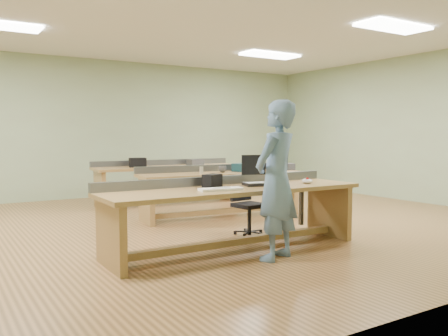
{
  "coord_description": "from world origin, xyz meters",
  "views": [
    {
      "loc": [
        -3.41,
        -6.25,
        1.39
      ],
      "look_at": [
        0.1,
        -0.6,
        0.91
      ],
      "focal_mm": 38.0,
      "sensor_mm": 36.0,
      "label": 1
    }
  ],
  "objects_px": {
    "workbench_mid": "(220,184)",
    "workbench_back": "(167,176)",
    "camera_bag": "(212,181)",
    "mug": "(222,169)",
    "workbench_front": "(233,203)",
    "parts_bin_teal": "(245,167)",
    "laptop_base": "(257,184)",
    "task_chair": "(247,213)",
    "parts_bin_grey": "(282,167)",
    "drinks_can": "(201,170)",
    "person": "(276,180)"
  },
  "relations": [
    {
      "from": "parts_bin_grey",
      "to": "person",
      "type": "bearing_deg",
      "value": -129.91
    },
    {
      "from": "parts_bin_teal",
      "to": "parts_bin_grey",
      "type": "xyz_separation_m",
      "value": [
        0.75,
        -0.07,
        -0.01
      ]
    },
    {
      "from": "camera_bag",
      "to": "parts_bin_teal",
      "type": "height_order",
      "value": "camera_bag"
    },
    {
      "from": "workbench_back",
      "to": "parts_bin_grey",
      "type": "xyz_separation_m",
      "value": [
        1.3,
        -1.99,
        0.25
      ]
    },
    {
      "from": "workbench_front",
      "to": "workbench_back",
      "type": "xyz_separation_m",
      "value": [
        0.94,
        3.86,
        -0.01
      ]
    },
    {
      "from": "workbench_back",
      "to": "camera_bag",
      "type": "bearing_deg",
      "value": -102.63
    },
    {
      "from": "parts_bin_grey",
      "to": "laptop_base",
      "type": "bearing_deg",
      "value": -135.42
    },
    {
      "from": "workbench_mid",
      "to": "parts_bin_grey",
      "type": "xyz_separation_m",
      "value": [
        1.21,
        -0.12,
        0.25
      ]
    },
    {
      "from": "workbench_back",
      "to": "drinks_can",
      "type": "relative_size",
      "value": 26.47
    },
    {
      "from": "parts_bin_grey",
      "to": "workbench_back",
      "type": "bearing_deg",
      "value": 123.18
    },
    {
      "from": "person",
      "to": "task_chair",
      "type": "bearing_deg",
      "value": -134.32
    },
    {
      "from": "person",
      "to": "parts_bin_grey",
      "type": "bearing_deg",
      "value": -153.36
    },
    {
      "from": "workbench_back",
      "to": "workbench_front",
      "type": "bearing_deg",
      "value": -99.25
    },
    {
      "from": "workbench_front",
      "to": "parts_bin_teal",
      "type": "relative_size",
      "value": 8.34
    },
    {
      "from": "workbench_back",
      "to": "mug",
      "type": "height_order",
      "value": "workbench_back"
    },
    {
      "from": "laptop_base",
      "to": "workbench_mid",
      "type": "bearing_deg",
      "value": 86.29
    },
    {
      "from": "workbench_front",
      "to": "workbench_mid",
      "type": "relative_size",
      "value": 1.15
    },
    {
      "from": "laptop_base",
      "to": "camera_bag",
      "type": "distance_m",
      "value": 0.57
    },
    {
      "from": "workbench_mid",
      "to": "drinks_can",
      "type": "distance_m",
      "value": 0.47
    },
    {
      "from": "person",
      "to": "camera_bag",
      "type": "distance_m",
      "value": 0.87
    },
    {
      "from": "workbench_mid",
      "to": "workbench_back",
      "type": "relative_size",
      "value": 0.95
    },
    {
      "from": "laptop_base",
      "to": "parts_bin_grey",
      "type": "xyz_separation_m",
      "value": [
        1.89,
        1.86,
        0.04
      ]
    },
    {
      "from": "workbench_mid",
      "to": "workbench_back",
      "type": "height_order",
      "value": "same"
    },
    {
      "from": "workbench_front",
      "to": "drinks_can",
      "type": "bearing_deg",
      "value": 71.78
    },
    {
      "from": "task_chair",
      "to": "drinks_can",
      "type": "xyz_separation_m",
      "value": [
        0.01,
        1.32,
        0.52
      ]
    },
    {
      "from": "camera_bag",
      "to": "mug",
      "type": "bearing_deg",
      "value": 32.56
    },
    {
      "from": "workbench_mid",
      "to": "drinks_can",
      "type": "xyz_separation_m",
      "value": [
        -0.39,
        -0.05,
        0.25
      ]
    },
    {
      "from": "parts_bin_grey",
      "to": "task_chair",
      "type": "bearing_deg",
      "value": -142.08
    },
    {
      "from": "task_chair",
      "to": "mug",
      "type": "height_order",
      "value": "mug"
    },
    {
      "from": "workbench_front",
      "to": "task_chair",
      "type": "relative_size",
      "value": 4.1
    },
    {
      "from": "workbench_back",
      "to": "workbench_mid",
      "type": "bearing_deg",
      "value": -82.86
    },
    {
      "from": "person",
      "to": "task_chair",
      "type": "xyz_separation_m",
      "value": [
        0.47,
        1.23,
        -0.59
      ]
    },
    {
      "from": "person",
      "to": "camera_bag",
      "type": "bearing_deg",
      "value": -89.42
    },
    {
      "from": "parts_bin_teal",
      "to": "mug",
      "type": "bearing_deg",
      "value": 178.92
    },
    {
      "from": "drinks_can",
      "to": "parts_bin_teal",
      "type": "bearing_deg",
      "value": 0.31
    },
    {
      "from": "workbench_back",
      "to": "laptop_base",
      "type": "bearing_deg",
      "value": -94.22
    },
    {
      "from": "workbench_front",
      "to": "mug",
      "type": "bearing_deg",
      "value": 61.8
    },
    {
      "from": "camera_bag",
      "to": "mug",
      "type": "relative_size",
      "value": 1.66
    },
    {
      "from": "workbench_back",
      "to": "laptop_base",
      "type": "xyz_separation_m",
      "value": [
        -0.58,
        -3.85,
        0.21
      ]
    },
    {
      "from": "parts_bin_grey",
      "to": "mug",
      "type": "height_order",
      "value": "parts_bin_grey"
    },
    {
      "from": "person",
      "to": "workbench_front",
      "type": "bearing_deg",
      "value": -99.03
    },
    {
      "from": "mug",
      "to": "drinks_can",
      "type": "bearing_deg",
      "value": -178.15
    },
    {
      "from": "laptop_base",
      "to": "mug",
      "type": "bearing_deg",
      "value": 85.5
    },
    {
      "from": "parts_bin_teal",
      "to": "drinks_can",
      "type": "relative_size",
      "value": 3.48
    },
    {
      "from": "workbench_front",
      "to": "task_chair",
      "type": "bearing_deg",
      "value": 44.25
    },
    {
      "from": "workbench_front",
      "to": "workbench_back",
      "type": "distance_m",
      "value": 3.97
    },
    {
      "from": "drinks_can",
      "to": "person",
      "type": "bearing_deg",
      "value": -100.59
    },
    {
      "from": "workbench_mid",
      "to": "parts_bin_teal",
      "type": "height_order",
      "value": "parts_bin_teal"
    },
    {
      "from": "workbench_mid",
      "to": "laptop_base",
      "type": "distance_m",
      "value": 2.1
    },
    {
      "from": "task_chair",
      "to": "parts_bin_teal",
      "type": "distance_m",
      "value": 1.66
    }
  ]
}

